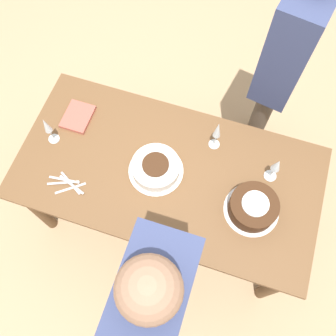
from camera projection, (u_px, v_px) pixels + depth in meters
name	position (u px, v px, depth m)	size (l,w,h in m)	color
ground_plane	(168.00, 211.00, 2.73)	(12.00, 12.00, 0.00)	tan
dining_table	(168.00, 179.00, 2.15)	(1.67, 0.85, 0.74)	brown
cake_center_white	(156.00, 168.00, 2.01)	(0.30, 0.30, 0.09)	white
cake_front_chocolate	(253.00, 207.00, 1.91)	(0.29, 0.29, 0.12)	white
wine_glass_near	(217.00, 131.00, 1.97)	(0.06, 0.06, 0.23)	silver
wine_glass_far	(276.00, 166.00, 1.92)	(0.07, 0.07, 0.20)	silver
wine_glass_extra	(47.00, 127.00, 2.00)	(0.06, 0.06, 0.21)	silver
fork_pile	(68.00, 184.00, 2.01)	(0.22, 0.13, 0.01)	silver
napkin_stack	(78.00, 117.00, 2.18)	(0.15, 0.19, 0.02)	#B75B4C
person_cutting	(155.00, 304.00, 1.51)	(0.22, 0.40, 1.69)	#2D334C
person_watching	(286.00, 59.00, 2.06)	(0.29, 0.43, 1.63)	#4C4238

